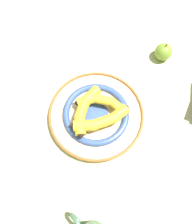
{
  "coord_description": "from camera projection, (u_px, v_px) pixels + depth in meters",
  "views": [
    {
      "loc": [
        0.22,
        -0.09,
        0.71
      ],
      "look_at": [
        -0.03,
        -0.02,
        0.04
      ],
      "focal_mm": 35.0,
      "sensor_mm": 36.0,
      "label": 1
    }
  ],
  "objects": [
    {
      "name": "banana_a",
      "position": [
        101.0,
        121.0,
        0.7
      ],
      "size": [
        0.07,
        0.21,
        0.04
      ],
      "rotation": [
        0.0,
        0.0,
        1.67
      ],
      "color": "yellow",
      "rests_on": "decorative_bowl"
    },
    {
      "name": "ground_plane",
      "position": [
        104.0,
        122.0,
        0.75
      ],
      "size": [
        2.8,
        2.8,
        0.0
      ],
      "primitive_type": "plane",
      "color": "#B2C693"
    },
    {
      "name": "decorative_bowl",
      "position": [
        96.0,
        114.0,
        0.74
      ],
      "size": [
        0.32,
        0.32,
        0.03
      ],
      "color": "beige",
      "rests_on": "ground_plane"
    },
    {
      "name": "apple",
      "position": [
        163.0,
        52.0,
        0.81
      ],
      "size": [
        0.06,
        0.06,
        0.08
      ],
      "color": "olive",
      "rests_on": "ground_plane"
    },
    {
      "name": "banana_c",
      "position": [
        85.0,
        109.0,
        0.71
      ],
      "size": [
        0.17,
        0.13,
        0.03
      ],
      "rotation": [
        0.0,
        0.0,
        5.71
      ],
      "color": "gold",
      "rests_on": "decorative_bowl"
    },
    {
      "name": "banana_b",
      "position": [
        104.0,
        103.0,
        0.72
      ],
      "size": [
        0.11,
        0.17,
        0.03
      ],
      "rotation": [
        0.0,
        0.0,
        4.23
      ],
      "color": "yellow",
      "rests_on": "decorative_bowl"
    }
  ]
}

